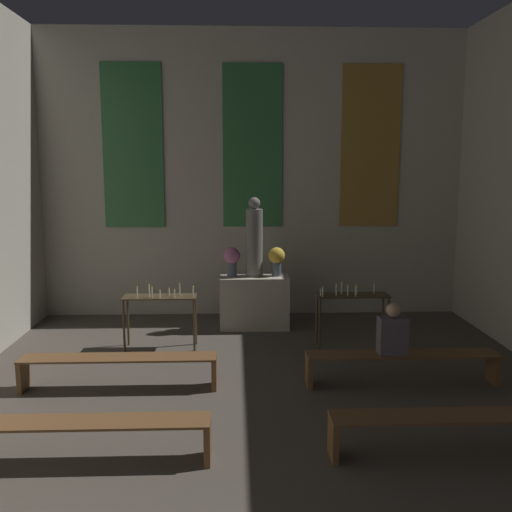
{
  "coord_description": "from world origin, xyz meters",
  "views": [
    {
      "loc": [
        -0.33,
        0.38,
        2.81
      ],
      "look_at": [
        0.0,
        9.3,
        1.39
      ],
      "focal_mm": 40.0,
      "sensor_mm": 36.0,
      "label": 1
    }
  ],
  "objects_px": {
    "pew_back_right": "(402,361)",
    "pew_third_left": "(80,431)",
    "pew_back_left": "(119,364)",
    "flower_vase_left": "(232,259)",
    "pew_third_right": "(457,424)",
    "altar": "(254,301)",
    "statue": "(254,240)",
    "flower_vase_right": "(277,258)",
    "candle_rack_left": "(160,305)",
    "candle_rack_right": "(352,303)",
    "person_seated": "(393,332)"
  },
  "relations": [
    {
      "from": "statue",
      "to": "pew_back_right",
      "type": "distance_m",
      "value": 3.52
    },
    {
      "from": "candle_rack_left",
      "to": "candle_rack_right",
      "type": "height_order",
      "value": "candle_rack_left"
    },
    {
      "from": "candle_rack_left",
      "to": "pew_third_left",
      "type": "bearing_deg",
      "value": -95.33
    },
    {
      "from": "altar",
      "to": "pew_back_right",
      "type": "distance_m",
      "value": 3.3
    },
    {
      "from": "person_seated",
      "to": "pew_third_left",
      "type": "bearing_deg",
      "value": -152.28
    },
    {
      "from": "statue",
      "to": "person_seated",
      "type": "distance_m",
      "value": 3.33
    },
    {
      "from": "candle_rack_right",
      "to": "flower_vase_left",
      "type": "bearing_deg",
      "value": 148.87
    },
    {
      "from": "flower_vase_left",
      "to": "candle_rack_left",
      "type": "relative_size",
      "value": 0.45
    },
    {
      "from": "pew_third_right",
      "to": "person_seated",
      "type": "xyz_separation_m",
      "value": [
        -0.14,
        1.83,
        0.38
      ]
    },
    {
      "from": "flower_vase_right",
      "to": "pew_back_right",
      "type": "bearing_deg",
      "value": -62.69
    },
    {
      "from": "pew_back_right",
      "to": "person_seated",
      "type": "relative_size",
      "value": 3.72
    },
    {
      "from": "flower_vase_right",
      "to": "pew_third_right",
      "type": "distance_m",
      "value": 4.88
    },
    {
      "from": "flower_vase_right",
      "to": "candle_rack_left",
      "type": "relative_size",
      "value": 0.45
    },
    {
      "from": "statue",
      "to": "pew_back_left",
      "type": "xyz_separation_m",
      "value": [
        -1.81,
        -2.76,
        -1.22
      ]
    },
    {
      "from": "flower_vase_left",
      "to": "pew_back_right",
      "type": "distance_m",
      "value": 3.64
    },
    {
      "from": "altar",
      "to": "pew_back_left",
      "type": "xyz_separation_m",
      "value": [
        -1.81,
        -2.76,
        -0.13
      ]
    },
    {
      "from": "flower_vase_left",
      "to": "pew_third_right",
      "type": "xyz_separation_m",
      "value": [
        2.2,
        -4.59,
        -0.89
      ]
    },
    {
      "from": "flower_vase_left",
      "to": "flower_vase_right",
      "type": "height_order",
      "value": "same"
    },
    {
      "from": "altar",
      "to": "pew_third_left",
      "type": "relative_size",
      "value": 0.48
    },
    {
      "from": "pew_back_right",
      "to": "flower_vase_left",
      "type": "bearing_deg",
      "value": 128.58
    },
    {
      "from": "pew_third_left",
      "to": "candle_rack_left",
      "type": "bearing_deg",
      "value": 84.67
    },
    {
      "from": "altar",
      "to": "candle_rack_right",
      "type": "xyz_separation_m",
      "value": [
        1.49,
        -1.13,
        0.24
      ]
    },
    {
      "from": "candle_rack_right",
      "to": "statue",
      "type": "bearing_deg",
      "value": 142.71
    },
    {
      "from": "altar",
      "to": "pew_third_left",
      "type": "distance_m",
      "value": 4.93
    },
    {
      "from": "pew_back_right",
      "to": "pew_third_left",
      "type": "bearing_deg",
      "value": -153.18
    },
    {
      "from": "statue",
      "to": "pew_third_right",
      "type": "distance_m",
      "value": 5.08
    },
    {
      "from": "pew_back_left",
      "to": "pew_back_right",
      "type": "xyz_separation_m",
      "value": [
        3.62,
        0.0,
        0.0
      ]
    },
    {
      "from": "pew_back_left",
      "to": "pew_back_right",
      "type": "relative_size",
      "value": 1.0
    },
    {
      "from": "flower_vase_left",
      "to": "pew_back_right",
      "type": "xyz_separation_m",
      "value": [
        2.2,
        -2.76,
        -0.89
      ]
    },
    {
      "from": "altar",
      "to": "pew_third_left",
      "type": "height_order",
      "value": "altar"
    },
    {
      "from": "pew_third_left",
      "to": "pew_third_right",
      "type": "xyz_separation_m",
      "value": [
        3.62,
        0.0,
        0.0
      ]
    },
    {
      "from": "flower_vase_left",
      "to": "candle_rack_left",
      "type": "bearing_deg",
      "value": -134.19
    },
    {
      "from": "pew_third_right",
      "to": "pew_back_left",
      "type": "xyz_separation_m",
      "value": [
        -3.62,
        1.83,
        0.0
      ]
    },
    {
      "from": "flower_vase_left",
      "to": "person_seated",
      "type": "bearing_deg",
      "value": -53.21
    },
    {
      "from": "flower_vase_left",
      "to": "pew_back_left",
      "type": "height_order",
      "value": "flower_vase_left"
    },
    {
      "from": "statue",
      "to": "flower_vase_left",
      "type": "xyz_separation_m",
      "value": [
        -0.39,
        0.0,
        -0.33
      ]
    },
    {
      "from": "statue",
      "to": "candle_rack_right",
      "type": "bearing_deg",
      "value": -37.29
    },
    {
      "from": "flower_vase_right",
      "to": "person_seated",
      "type": "relative_size",
      "value": 0.75
    },
    {
      "from": "altar",
      "to": "pew_back_right",
      "type": "xyz_separation_m",
      "value": [
        1.81,
        -2.76,
        -0.13
      ]
    },
    {
      "from": "pew_third_right",
      "to": "altar",
      "type": "bearing_deg",
      "value": 111.54
    },
    {
      "from": "candle_rack_right",
      "to": "pew_third_right",
      "type": "bearing_deg",
      "value": -84.63
    },
    {
      "from": "pew_third_left",
      "to": "pew_third_right",
      "type": "distance_m",
      "value": 3.62
    },
    {
      "from": "altar",
      "to": "pew_back_left",
      "type": "bearing_deg",
      "value": -123.31
    },
    {
      "from": "flower_vase_right",
      "to": "candle_rack_right",
      "type": "bearing_deg",
      "value": -45.85
    },
    {
      "from": "pew_third_right",
      "to": "pew_back_left",
      "type": "relative_size",
      "value": 1.0
    },
    {
      "from": "pew_third_left",
      "to": "candle_rack_right",
      "type": "bearing_deg",
      "value": 46.35
    },
    {
      "from": "altar",
      "to": "pew_third_left",
      "type": "xyz_separation_m",
      "value": [
        -1.81,
        -4.59,
        -0.13
      ]
    },
    {
      "from": "flower_vase_right",
      "to": "pew_third_right",
      "type": "bearing_deg",
      "value": -72.76
    },
    {
      "from": "statue",
      "to": "flower_vase_right",
      "type": "relative_size",
      "value": 2.73
    },
    {
      "from": "person_seated",
      "to": "altar",
      "type": "bearing_deg",
      "value": 121.27
    }
  ]
}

